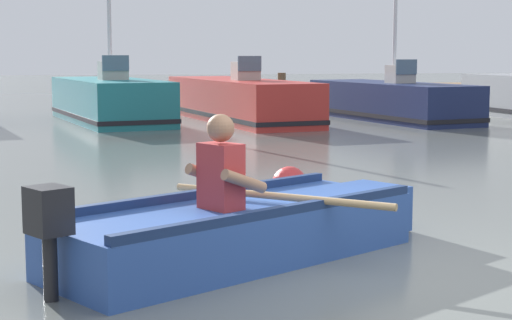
{
  "coord_description": "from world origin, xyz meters",
  "views": [
    {
      "loc": [
        -2.29,
        -5.48,
        1.66
      ],
      "look_at": [
        -0.57,
        3.01,
        0.55
      ],
      "focal_mm": 58.63,
      "sensor_mm": 36.0,
      "label": 1
    }
  ],
  "objects_px": {
    "moored_boat_red": "(239,101)",
    "moored_boat_navy": "(391,102)",
    "mooring_buoy": "(290,184)",
    "rowboat_with_person": "(242,228)",
    "moored_boat_teal": "(110,101)"
  },
  "relations": [
    {
      "from": "moored_boat_navy",
      "to": "rowboat_with_person",
      "type": "bearing_deg",
      "value": -115.15
    },
    {
      "from": "mooring_buoy",
      "to": "moored_boat_red",
      "type": "bearing_deg",
      "value": 82.64
    },
    {
      "from": "moored_boat_navy",
      "to": "mooring_buoy",
      "type": "bearing_deg",
      "value": -115.86
    },
    {
      "from": "moored_boat_teal",
      "to": "mooring_buoy",
      "type": "distance_m",
      "value": 11.67
    },
    {
      "from": "rowboat_with_person",
      "to": "moored_boat_navy",
      "type": "xyz_separation_m",
      "value": [
        6.23,
        13.28,
        0.2
      ]
    },
    {
      "from": "moored_boat_teal",
      "to": "rowboat_with_person",
      "type": "bearing_deg",
      "value": -87.27
    },
    {
      "from": "moored_boat_red",
      "to": "mooring_buoy",
      "type": "bearing_deg",
      "value": -97.36
    },
    {
      "from": "mooring_buoy",
      "to": "rowboat_with_person",
      "type": "bearing_deg",
      "value": -111.97
    },
    {
      "from": "rowboat_with_person",
      "to": "mooring_buoy",
      "type": "xyz_separation_m",
      "value": [
        1.0,
        2.49,
        -0.05
      ]
    },
    {
      "from": "moored_boat_teal",
      "to": "mooring_buoy",
      "type": "xyz_separation_m",
      "value": [
        1.67,
        -11.54,
        -0.3
      ]
    },
    {
      "from": "rowboat_with_person",
      "to": "moored_boat_navy",
      "type": "height_order",
      "value": "moored_boat_navy"
    },
    {
      "from": "moored_boat_teal",
      "to": "mooring_buoy",
      "type": "relative_size",
      "value": 14.12
    },
    {
      "from": "moored_boat_red",
      "to": "moored_boat_navy",
      "type": "xyz_separation_m",
      "value": [
        3.77,
        -0.5,
        -0.03
      ]
    },
    {
      "from": "moored_boat_navy",
      "to": "mooring_buoy",
      "type": "relative_size",
      "value": 14.47
    },
    {
      "from": "rowboat_with_person",
      "to": "moored_boat_teal",
      "type": "height_order",
      "value": "moored_boat_teal"
    }
  ]
}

